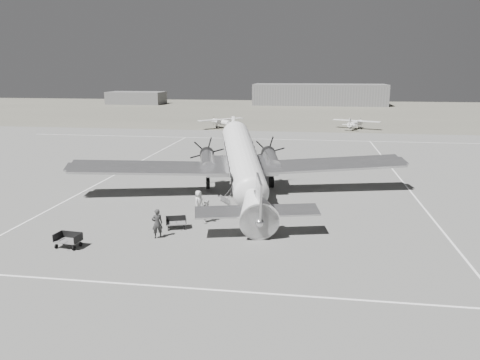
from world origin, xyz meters
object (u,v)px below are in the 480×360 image
object	(u,v)px
hangar_main	(319,94)
passenger	(199,202)
light_plane_left	(223,123)
baggage_cart_far	(68,240)
shed_secondary	(136,98)
dc3_airliner	(243,166)
ramp_agent	(207,211)
baggage_cart_near	(176,223)
ground_crew	(157,223)
light_plane_right	(356,124)

from	to	relation	value
hangar_main	passenger	world-z (taller)	hangar_main
light_plane_left	hangar_main	bearing A→B (deg)	30.53
hangar_main	baggage_cart_far	bearing A→B (deg)	-97.60
shed_secondary	dc3_airliner	size ratio (longest dim) A/B	0.59
shed_secondary	hangar_main	bearing A→B (deg)	4.76
passenger	dc3_airliner	bearing A→B (deg)	-12.31
baggage_cart_far	passenger	bearing A→B (deg)	57.99
shed_secondary	baggage_cart_far	bearing A→B (deg)	-71.08
shed_secondary	ramp_agent	size ratio (longest dim) A/B	10.50
baggage_cart_near	ramp_agent	bearing A→B (deg)	24.79
baggage_cart_far	ramp_agent	bearing A→B (deg)	46.36
light_plane_left	baggage_cart_near	bearing A→B (deg)	-126.01
ground_crew	shed_secondary	bearing A→B (deg)	-97.20
dc3_airliner	ground_crew	bearing A→B (deg)	-126.69
light_plane_right	baggage_cart_far	world-z (taller)	light_plane_right
shed_secondary	dc3_airliner	distance (m)	123.28
light_plane_right	ramp_agent	world-z (taller)	light_plane_right
baggage_cart_near	ramp_agent	xyz separation A→B (m)	(1.87, 1.76, 0.43)
baggage_cart_far	light_plane_right	bearing A→B (deg)	77.05
hangar_main	passenger	distance (m)	121.98
light_plane_right	baggage_cart_near	xyz separation A→B (m)	(-17.65, -60.78, -0.52)
dc3_airliner	ramp_agent	bearing A→B (deg)	-118.98
hangar_main	passenger	size ratio (longest dim) A/B	22.11
light_plane_left	ground_crew	size ratio (longest dim) A/B	4.87
light_plane_left	light_plane_right	world-z (taller)	light_plane_left
passenger	light_plane_left	bearing A→B (deg)	27.39
shed_secondary	light_plane_left	distance (m)	74.18
ground_crew	passenger	bearing A→B (deg)	-133.34
light_plane_left	ground_crew	bearing A→B (deg)	-126.91
hangar_main	baggage_cart_far	distance (m)	130.77
light_plane_right	shed_secondary	bearing A→B (deg)	160.96
hangar_main	shed_secondary	bearing A→B (deg)	-175.24
dc3_airliner	baggage_cart_near	world-z (taller)	dc3_airliner
dc3_airliner	baggage_cart_far	size ratio (longest dim) A/B	18.64
dc3_airliner	ramp_agent	distance (m)	7.10
baggage_cart_near	baggage_cart_far	size ratio (longest dim) A/B	0.91
light_plane_left	ramp_agent	distance (m)	57.16
light_plane_left	ramp_agent	xyz separation A→B (m)	(9.49, -56.37, -0.16)
passenger	baggage_cart_far	bearing A→B (deg)	159.88
shed_secondary	light_plane_right	world-z (taller)	shed_secondary
light_plane_left	light_plane_right	size ratio (longest dim) A/B	1.08
hangar_main	baggage_cart_near	bearing A→B (deg)	-95.28
dc3_airliner	light_plane_left	size ratio (longest dim) A/B	3.12
dc3_airliner	passenger	bearing A→B (deg)	-134.97
baggage_cart_far	light_plane_left	bearing A→B (deg)	98.48
light_plane_right	ground_crew	xyz separation A→B (m)	(-18.34, -62.79, 0.06)
hangar_main	baggage_cart_near	size ratio (longest dim) A/B	28.05
hangar_main	light_plane_right	xyz separation A→B (m)	(6.09, -64.28, -2.35)
baggage_cart_far	ramp_agent	size ratio (longest dim) A/B	0.96
light_plane_right	ramp_agent	bearing A→B (deg)	-82.12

